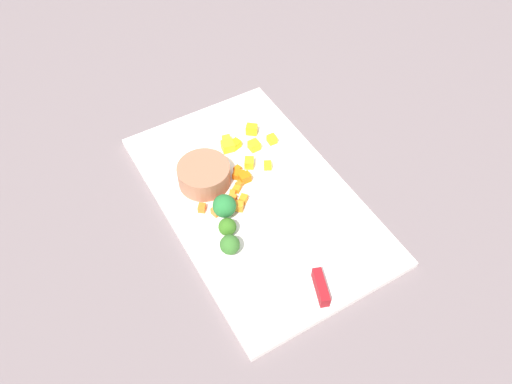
# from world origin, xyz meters

# --- Properties ---
(ground_plane) EXTENTS (4.00, 4.00, 0.00)m
(ground_plane) POSITION_xyz_m (0.00, 0.00, 0.00)
(ground_plane) COLOR #6B5E61
(cutting_board) EXTENTS (0.49, 0.30, 0.01)m
(cutting_board) POSITION_xyz_m (0.00, 0.00, 0.01)
(cutting_board) COLOR white
(cutting_board) RESTS_ON ground_plane
(prep_bowl) EXTENTS (0.09, 0.09, 0.04)m
(prep_bowl) POSITION_xyz_m (-0.07, -0.06, 0.03)
(prep_bowl) COLOR #9B6449
(prep_bowl) RESTS_ON cutting_board
(chef_knife) EXTENTS (0.26, 0.11, 0.02)m
(chef_knife) POSITION_xyz_m (0.16, 0.01, 0.02)
(chef_knife) COLOR silver
(chef_knife) RESTS_ON cutting_board
(carrot_dice_0) EXTENTS (0.02, 0.02, 0.01)m
(carrot_dice_0) POSITION_xyz_m (0.00, -0.06, 0.02)
(carrot_dice_0) COLOR orange
(carrot_dice_0) RESTS_ON cutting_board
(carrot_dice_1) EXTENTS (0.02, 0.02, 0.01)m
(carrot_dice_1) POSITION_xyz_m (-0.02, -0.09, 0.02)
(carrot_dice_1) COLOR orange
(carrot_dice_1) RESTS_ON cutting_board
(carrot_dice_2) EXTENTS (0.02, 0.02, 0.02)m
(carrot_dice_2) POSITION_xyz_m (0.01, -0.04, 0.02)
(carrot_dice_2) COLOR orange
(carrot_dice_2) RESTS_ON cutting_board
(carrot_dice_3) EXTENTS (0.01, 0.01, 0.01)m
(carrot_dice_3) POSITION_xyz_m (-0.03, -0.01, 0.02)
(carrot_dice_3) COLOR orange
(carrot_dice_3) RESTS_ON cutting_board
(carrot_dice_4) EXTENTS (0.03, 0.03, 0.01)m
(carrot_dice_4) POSITION_xyz_m (-0.05, -0.01, 0.02)
(carrot_dice_4) COLOR orange
(carrot_dice_4) RESTS_ON cutting_board
(carrot_dice_5) EXTENTS (0.02, 0.02, 0.02)m
(carrot_dice_5) POSITION_xyz_m (-0.04, 0.00, 0.02)
(carrot_dice_5) COLOR orange
(carrot_dice_5) RESTS_ON cutting_board
(carrot_dice_6) EXTENTS (0.02, 0.02, 0.01)m
(carrot_dice_6) POSITION_xyz_m (-0.03, -0.02, 0.02)
(carrot_dice_6) COLOR orange
(carrot_dice_6) RESTS_ON cutting_board
(carrot_dice_7) EXTENTS (0.02, 0.02, 0.01)m
(carrot_dice_7) POSITION_xyz_m (-0.01, -0.04, 0.02)
(carrot_dice_7) COLOR orange
(carrot_dice_7) RESTS_ON cutting_board
(carrot_dice_8) EXTENTS (0.02, 0.02, 0.01)m
(carrot_dice_8) POSITION_xyz_m (-0.00, -0.08, 0.02)
(carrot_dice_8) COLOR orange
(carrot_dice_8) RESTS_ON cutting_board
(carrot_dice_9) EXTENTS (0.02, 0.02, 0.01)m
(carrot_dice_9) POSITION_xyz_m (-0.01, -0.06, 0.02)
(carrot_dice_9) COLOR orange
(carrot_dice_9) RESTS_ON cutting_board
(carrot_dice_10) EXTENTS (0.01, 0.01, 0.01)m
(carrot_dice_10) POSITION_xyz_m (-0.01, -0.07, 0.02)
(carrot_dice_10) COLOR orange
(carrot_dice_10) RESTS_ON cutting_board
(carrot_dice_11) EXTENTS (0.02, 0.01, 0.01)m
(carrot_dice_11) POSITION_xyz_m (-0.02, -0.03, 0.02)
(carrot_dice_11) COLOR orange
(carrot_dice_11) RESTS_ON cutting_board
(carrot_dice_12) EXTENTS (0.02, 0.02, 0.01)m
(carrot_dice_12) POSITION_xyz_m (0.00, -0.02, 0.02)
(carrot_dice_12) COLOR orange
(carrot_dice_12) RESTS_ON cutting_board
(carrot_dice_13) EXTENTS (0.01, 0.01, 0.01)m
(carrot_dice_13) POSITION_xyz_m (-0.07, -0.00, 0.02)
(carrot_dice_13) COLOR orange
(carrot_dice_13) RESTS_ON cutting_board
(pepper_dice_0) EXTENTS (0.02, 0.02, 0.01)m
(pepper_dice_0) POSITION_xyz_m (-0.05, 0.05, 0.02)
(pepper_dice_0) COLOR yellow
(pepper_dice_0) RESTS_ON cutting_board
(pepper_dice_1) EXTENTS (0.02, 0.02, 0.02)m
(pepper_dice_1) POSITION_xyz_m (-0.12, 0.03, 0.02)
(pepper_dice_1) COLOR yellow
(pepper_dice_1) RESTS_ON cutting_board
(pepper_dice_2) EXTENTS (0.02, 0.02, 0.02)m
(pepper_dice_2) POSITION_xyz_m (-0.10, 0.05, 0.02)
(pepper_dice_2) COLOR yellow
(pepper_dice_2) RESTS_ON cutting_board
(pepper_dice_3) EXTENTS (0.03, 0.03, 0.02)m
(pepper_dice_3) POSITION_xyz_m (-0.12, 0.01, 0.02)
(pepper_dice_3) COLOR yellow
(pepper_dice_3) RESTS_ON cutting_board
(pepper_dice_4) EXTENTS (0.02, 0.02, 0.01)m
(pepper_dice_4) POSITION_xyz_m (-0.10, 0.09, 0.02)
(pepper_dice_4) COLOR yellow
(pepper_dice_4) RESTS_ON cutting_board
(pepper_dice_5) EXTENTS (0.03, 0.03, 0.02)m
(pepper_dice_5) POSITION_xyz_m (-0.14, 0.07, 0.02)
(pepper_dice_5) COLOR yellow
(pepper_dice_5) RESTS_ON cutting_board
(pepper_dice_6) EXTENTS (0.02, 0.02, 0.02)m
(pepper_dice_6) POSITION_xyz_m (-0.14, 0.02, 0.02)
(pepper_dice_6) COLOR yellow
(pepper_dice_6) RESTS_ON cutting_board
(pepper_dice_7) EXTENTS (0.02, 0.02, 0.02)m
(pepper_dice_7) POSITION_xyz_m (-0.07, 0.02, 0.02)
(pepper_dice_7) COLOR yellow
(pepper_dice_7) RESTS_ON cutting_board
(broccoli_floret_0) EXTENTS (0.03, 0.03, 0.03)m
(broccoli_floret_0) POSITION_xyz_m (0.04, -0.08, 0.03)
(broccoli_floret_0) COLOR #94B256
(broccoli_floret_0) RESTS_ON cutting_board
(broccoli_floret_1) EXTENTS (0.04, 0.04, 0.04)m
(broccoli_floret_1) POSITION_xyz_m (0.01, -0.07, 0.04)
(broccoli_floret_1) COLOR #8EB75E
(broccoli_floret_1) RESTS_ON cutting_board
(broccoli_floret_2) EXTENTS (0.03, 0.03, 0.04)m
(broccoli_floret_2) POSITION_xyz_m (0.08, -0.09, 0.03)
(broccoli_floret_2) COLOR #8DB35A
(broccoli_floret_2) RESTS_ON cutting_board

